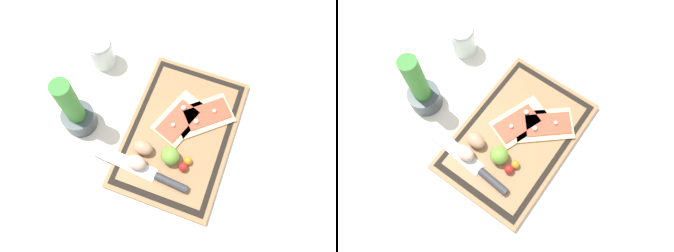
% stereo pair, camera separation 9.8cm
% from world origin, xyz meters
% --- Properties ---
extents(ground_plane, '(6.00, 6.00, 0.00)m').
position_xyz_m(ground_plane, '(0.00, 0.00, 0.00)').
color(ground_plane, silver).
extents(cutting_board, '(0.47, 0.31, 0.02)m').
position_xyz_m(cutting_board, '(0.00, 0.00, 0.01)').
color(cutting_board, '#997047').
rests_on(cutting_board, ground_plane).
extents(pizza_slice_near, '(0.19, 0.20, 0.02)m').
position_xyz_m(pizza_slice_near, '(0.08, -0.05, 0.03)').
color(pizza_slice_near, beige).
rests_on(pizza_slice_near, cutting_board).
extents(pizza_slice_far, '(0.19, 0.15, 0.02)m').
position_xyz_m(pizza_slice_far, '(0.04, 0.02, 0.03)').
color(pizza_slice_far, beige).
rests_on(pizza_slice_far, cutting_board).
extents(knife, '(0.06, 0.31, 0.02)m').
position_xyz_m(knife, '(-0.15, 0.02, 0.03)').
color(knife, silver).
rests_on(knife, cutting_board).
extents(egg_brown, '(0.04, 0.06, 0.04)m').
position_xyz_m(egg_brown, '(-0.09, 0.08, 0.04)').
color(egg_brown, tan).
rests_on(egg_brown, cutting_board).
extents(egg_pink, '(0.04, 0.06, 0.04)m').
position_xyz_m(egg_pink, '(-0.14, 0.09, 0.04)').
color(egg_pink, beige).
rests_on(egg_pink, cutting_board).
extents(lime, '(0.05, 0.05, 0.05)m').
position_xyz_m(lime, '(-0.09, 0.00, 0.05)').
color(lime, '#70A838').
rests_on(lime, cutting_board).
extents(cherry_tomato_red, '(0.03, 0.03, 0.03)m').
position_xyz_m(cherry_tomato_red, '(-0.10, -0.05, 0.03)').
color(cherry_tomato_red, red).
rests_on(cherry_tomato_red, cutting_board).
extents(cherry_tomato_yellow, '(0.02, 0.02, 0.02)m').
position_xyz_m(cherry_tomato_yellow, '(-0.08, -0.05, 0.03)').
color(cherry_tomato_yellow, orange).
rests_on(cherry_tomato_yellow, cutting_board).
extents(herb_pot, '(0.10, 0.10, 0.24)m').
position_xyz_m(herb_pot, '(-0.07, 0.30, 0.08)').
color(herb_pot, '#3D474C').
rests_on(herb_pot, ground_plane).
extents(sauce_jar, '(0.08, 0.08, 0.11)m').
position_xyz_m(sauce_jar, '(0.16, 0.33, 0.05)').
color(sauce_jar, silver).
rests_on(sauce_jar, ground_plane).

